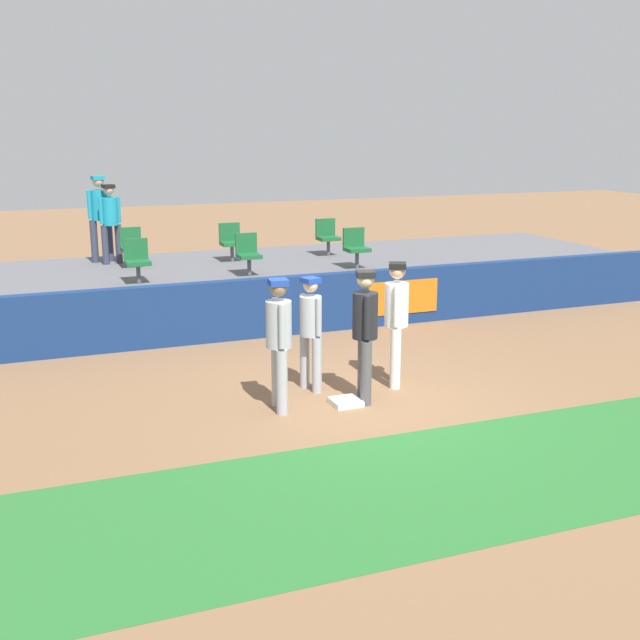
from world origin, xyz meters
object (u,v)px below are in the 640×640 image
at_px(seat_front_right, 356,246).
at_px(seat_back_right, 327,235).
at_px(first_base, 346,402).
at_px(seat_back_left, 132,245).
at_px(spectator_capped, 110,218).
at_px(player_runner_visitor, 279,335).
at_px(player_coach_visitor, 311,326).
at_px(seat_front_left, 137,258).
at_px(player_umpire, 365,327).
at_px(spectator_hooded, 100,213).
at_px(player_fielder_home, 397,315).
at_px(seat_back_center, 231,240).
at_px(seat_front_center, 248,252).

bearing_deg(seat_front_right, seat_back_right, 87.68).
bearing_deg(first_base, seat_back_left, 104.45).
xyz_separation_m(seat_back_right, seat_front_right, (-0.07, -1.80, 0.00)).
bearing_deg(seat_back_left, spectator_capped, 118.93).
xyz_separation_m(player_runner_visitor, player_coach_visitor, (0.71, 0.66, -0.08)).
xyz_separation_m(seat_front_left, seat_back_right, (4.62, 1.80, 0.00)).
bearing_deg(seat_back_right, player_umpire, -107.76).
distance_m(seat_front_left, spectator_capped, 2.47).
bearing_deg(spectator_hooded, player_umpire, 97.94).
bearing_deg(player_fielder_home, first_base, -35.68).
bearing_deg(seat_back_center, player_coach_visitor, -94.74).
xyz_separation_m(first_base, spectator_capped, (-2.19, 7.82, 1.85)).
height_order(seat_back_right, seat_front_right, same).
distance_m(first_base, spectator_hooded, 8.71).
distance_m(player_runner_visitor, spectator_capped, 7.83).
height_order(player_runner_visitor, seat_front_right, player_runner_visitor).
xyz_separation_m(spectator_hooded, spectator_capped, (0.17, -0.33, -0.10)).
distance_m(spectator_hooded, spectator_capped, 0.39).
distance_m(player_umpire, seat_front_center, 5.36).
xyz_separation_m(player_runner_visitor, player_umpire, (1.25, -0.07, 0.02)).
bearing_deg(player_fielder_home, seat_front_center, -143.35).
distance_m(player_umpire, seat_back_center, 7.15).
bearing_deg(spectator_hooded, player_fielder_home, 103.82).
xyz_separation_m(seat_back_center, seat_back_left, (-2.17, -0.00, -0.00)).
relative_size(player_umpire, spectator_capped, 1.10).
height_order(player_runner_visitor, player_coach_visitor, player_runner_visitor).
bearing_deg(spectator_capped, seat_front_center, 119.83).
bearing_deg(seat_front_center, seat_front_left, 179.99).
bearing_deg(seat_back_center, player_runner_visitor, -99.93).
bearing_deg(spectator_capped, player_runner_visitor, 84.62).
bearing_deg(player_fielder_home, seat_front_left, -121.34).
xyz_separation_m(player_fielder_home, player_umpire, (-0.74, -0.49, 0.01)).
distance_m(seat_back_left, spectator_hooded, 1.23).
bearing_deg(seat_back_center, seat_back_right, 0.00).
height_order(player_fielder_home, seat_front_center, player_fielder_home).
relative_size(player_umpire, seat_back_center, 2.24).
relative_size(seat_front_center, seat_back_right, 1.00).
bearing_deg(seat_back_right, player_coach_visitor, -113.79).
relative_size(seat_back_center, seat_back_left, 1.00).
bearing_deg(player_umpire, spectator_hooded, -144.32).
xyz_separation_m(seat_front_center, seat_back_left, (-2.03, 1.80, 0.00)).
bearing_deg(seat_front_left, first_base, -69.60).
distance_m(player_umpire, spectator_capped, 8.19).
height_order(player_fielder_home, player_coach_visitor, player_fielder_home).
bearing_deg(seat_front_center, seat_back_center, 85.76).
relative_size(player_runner_visitor, spectator_hooded, 0.98).
height_order(player_runner_visitor, seat_back_right, player_runner_visitor).
relative_size(first_base, seat_back_right, 0.48).
distance_m(seat_front_center, seat_front_left, 2.19).
bearing_deg(spectator_capped, spectator_hooded, -77.15).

